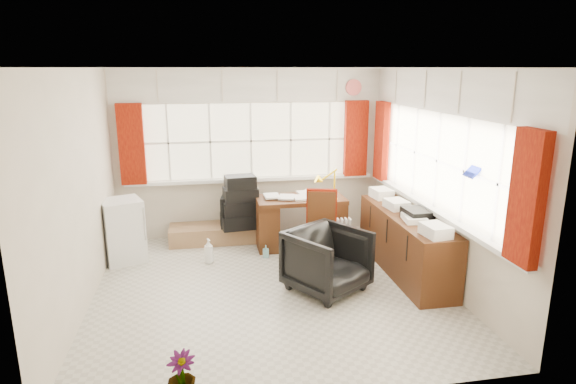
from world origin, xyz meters
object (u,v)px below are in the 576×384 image
Objects in this scene: office_chair at (327,261)px; radiator at (337,241)px; crt_tv at (239,210)px; mini_fridge at (123,230)px; tv_bench at (218,233)px; desk_lamp at (335,178)px; task_chair at (321,225)px; credenza at (405,242)px; desk at (300,219)px.

office_chair is 1.49× the size of radiator.
mini_fridge is (-1.57, -0.48, -0.06)m from crt_tv.
office_chair is 2.78m from mini_fridge.
desk_lamp is at bearing -20.20° from tv_bench.
desk_lamp reaches higher than mini_fridge.
task_chair is at bearing -148.19° from radiator.
office_chair reaches higher than tv_bench.
credenza is at bearing -54.17° from desk_lamp.
office_chair reaches higher than crt_tv.
office_chair is at bearing -162.07° from credenza.
credenza is (0.97, -0.45, -0.13)m from task_chair.
radiator is at bearing -50.10° from desk.
task_chair is (-0.30, -0.47, -0.51)m from desk_lamp.
office_chair is at bearing -89.63° from desk.
office_chair is 2.02m from crt_tv.
tv_bench is at bearing 150.55° from radiator.
task_chair is 0.70× the size of tv_bench.
desk is 1.28× the size of task_chair.
desk is 2.87× the size of desk_lamp.
radiator is 1.82m from tv_bench.
radiator is 0.96× the size of crt_tv.
desk is at bearing 129.90° from radiator.
desk is at bearing 101.64° from task_chair.
crt_tv is at bearing 146.10° from radiator.
crt_tv is 1.64m from mini_fridge.
desk_lamp is 0.81× the size of radiator.
mini_fridge reaches higher than crt_tv.
credenza reaches higher than mini_fridge.
desk_lamp is 0.76m from task_chair.
credenza is 1.43× the size of tv_bench.
desk is 1.48m from office_chair.
desk is at bearing -18.83° from tv_bench.
desk_lamp is at bearing 57.62° from task_chair.
desk is at bearing 56.61° from office_chair.
tv_bench is at bearing 140.80° from task_chair.
mini_fridge is at bearing 178.62° from desk_lamp.
crt_tv is at bearing 81.35° from office_chair.
radiator is 2.87m from mini_fridge.
radiator is at bearing 137.99° from credenza.
mini_fridge is (-3.53, 1.00, 0.03)m from credenza.
credenza is 3.67m from mini_fridge.
mini_fridge is (-2.83, 0.37, 0.20)m from radiator.
crt_tv is at bearing 143.01° from credenza.
desk_lamp is at bearing -1.38° from mini_fridge.
desk_lamp is (0.44, -0.19, 0.62)m from desk.
crt_tv is at bearing 16.88° from mini_fridge.
office_chair is (0.01, -1.48, -0.04)m from desk.
crt_tv is (-1.26, 0.85, 0.26)m from radiator.
crt_tv is (-1.96, 1.47, 0.08)m from credenza.
office_chair is (-0.13, -0.81, -0.16)m from task_chair.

